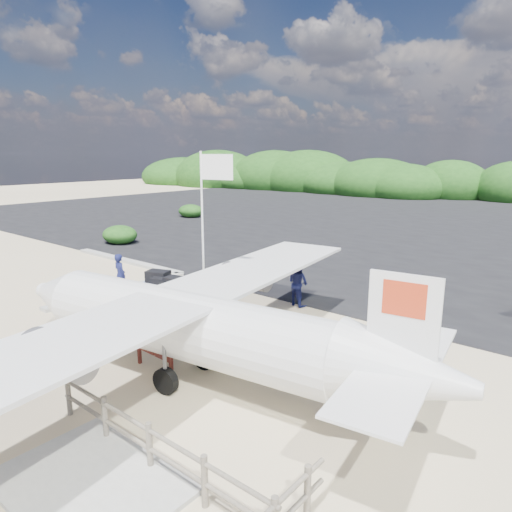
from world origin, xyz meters
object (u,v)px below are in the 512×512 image
(flagpole, at_px, (205,327))
(signboard, at_px, (155,371))
(aircraft_small, at_px, (313,213))
(crew_b, at_px, (298,283))
(crew_a, at_px, (120,275))
(baggage_cart, at_px, (171,313))

(flagpole, relative_size, signboard, 3.65)
(signboard, relative_size, aircraft_small, 0.23)
(crew_b, bearing_deg, flagpole, 86.03)
(signboard, xyz_separation_m, aircraft_small, (-15.37, 32.40, 0.00))
(crew_a, bearing_deg, signboard, 160.17)
(baggage_cart, bearing_deg, flagpole, -15.11)
(flagpole, xyz_separation_m, crew_a, (-5.37, 0.26, 0.93))
(flagpole, relative_size, aircraft_small, 0.83)
(baggage_cart, relative_size, crew_b, 1.42)
(baggage_cart, bearing_deg, signboard, -55.18)
(flagpole, height_order, aircraft_small, flagpole)
(baggage_cart, relative_size, signboard, 1.60)
(baggage_cart, xyz_separation_m, crew_b, (3.21, 3.86, 0.93))
(signboard, distance_m, crew_b, 7.34)
(crew_a, relative_size, aircraft_small, 0.25)
(signboard, distance_m, crew_a, 7.57)
(crew_b, bearing_deg, crew_a, 42.16)
(flagpole, height_order, signboard, flagpole)
(aircraft_small, bearing_deg, crew_b, 92.25)
(aircraft_small, bearing_deg, flagpole, 86.77)
(signboard, bearing_deg, aircraft_small, 117.27)
(aircraft_small, bearing_deg, baggage_cart, 83.55)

